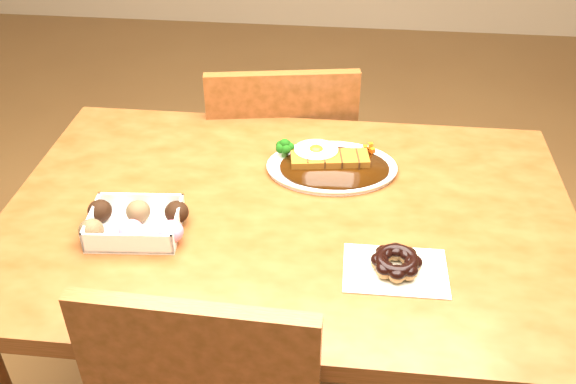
# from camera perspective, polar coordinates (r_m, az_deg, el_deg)

# --- Properties ---
(table) EXTENTS (1.20, 0.80, 0.75)m
(table) POSITION_cam_1_polar(r_m,az_deg,el_deg) (1.41, 0.06, -4.83)
(table) COLOR #522E10
(table) RESTS_ON ground
(chair_far) EXTENTS (0.48, 0.48, 0.87)m
(chair_far) POSITION_cam_1_polar(r_m,az_deg,el_deg) (1.95, -0.65, 1.62)
(chair_far) COLOR #522E10
(chair_far) RESTS_ON ground
(katsu_curry_plate) EXTENTS (0.31, 0.23, 0.06)m
(katsu_curry_plate) POSITION_cam_1_polar(r_m,az_deg,el_deg) (1.47, 3.72, 2.53)
(katsu_curry_plate) COLOR white
(katsu_curry_plate) RESTS_ON table
(donut_box) EXTENTS (0.21, 0.15, 0.05)m
(donut_box) POSITION_cam_1_polar(r_m,az_deg,el_deg) (1.31, -13.45, -2.62)
(donut_box) COLOR white
(donut_box) RESTS_ON table
(pon_de_ring) EXTENTS (0.19, 0.14, 0.04)m
(pon_de_ring) POSITION_cam_1_polar(r_m,az_deg,el_deg) (1.21, 9.59, -6.25)
(pon_de_ring) COLOR silver
(pon_de_ring) RESTS_ON table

